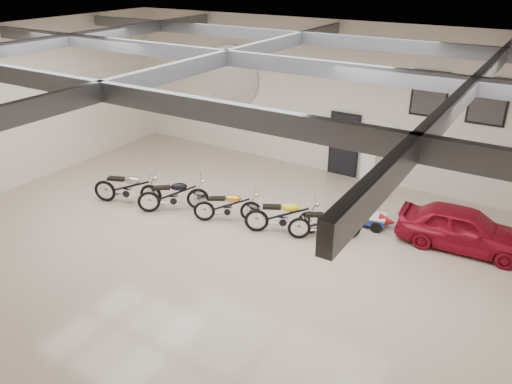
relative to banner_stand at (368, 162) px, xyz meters
The scene contains 18 objects.
floor 5.77m from the banner_stand, 105.52° to the right, with size 16.00×12.00×0.01m, color tan.
ceiling 7.07m from the banner_stand, 105.52° to the right, with size 16.00×12.00×0.01m, color gray.
back_wall 2.32m from the banner_stand, 161.87° to the left, with size 16.00×0.02×5.00m, color beige.
left_wall 11.13m from the banner_stand, 150.00° to the right, with size 0.02×12.00×5.00m, color beige.
ceiling_beams 6.93m from the banner_stand, 105.52° to the right, with size 15.80×11.80×0.32m, color #57595E, non-canonical shape.
door 1.14m from the banner_stand, 156.34° to the left, with size 0.92×0.08×2.10m, color black.
logo_plaque 5.89m from the banner_stand, behind, with size 2.30×0.06×1.16m, color silver, non-canonical shape.
poster_left 2.75m from the banner_stand, 17.35° to the left, with size 1.05×0.08×1.35m, color black, non-canonical shape.
poster_mid 3.85m from the banner_stand, ahead, with size 1.05×0.08×1.35m, color black, non-canonical shape.
oil_sign 1.05m from the banner_stand, 50.36° to the left, with size 0.72×0.10×0.72m, color white, non-canonical shape.
banner_stand is the anchor object (origin of this frame).
motorcycle_silver 7.50m from the banner_stand, 138.23° to the right, with size 2.09×0.65×1.09m, color silver, non-canonical shape.
motorcycle_black 6.22m from the banner_stand, 131.78° to the right, with size 2.00×0.62×1.04m, color silver, non-canonical shape.
motorcycle_gold 4.98m from the banner_stand, 119.43° to the right, with size 1.85×0.57×0.96m, color silver, non-canonical shape.
motorcycle_yellow 4.18m from the banner_stand, 101.23° to the right, with size 2.01×0.62×1.05m, color silver, non-canonical shape.
motorcycle_red 3.83m from the banner_stand, 86.02° to the right, with size 1.88×0.58×0.98m, color silver, non-canonical shape.
go_kart 2.75m from the banner_stand, 69.50° to the right, with size 1.61×0.72×0.58m, color navy, non-canonical shape.
vintage_car 4.17m from the banner_stand, 34.94° to the right, with size 3.22×1.30×1.10m, color maroon.
Camera 1 is at (6.26, -8.90, 6.66)m, focal length 35.00 mm.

